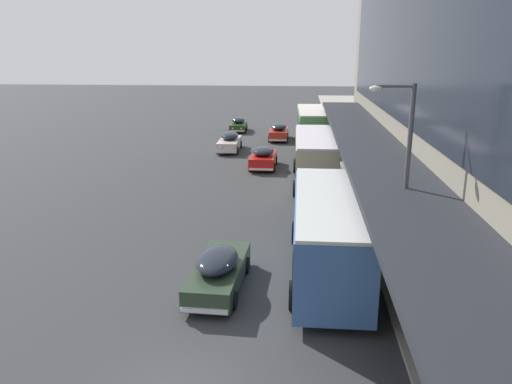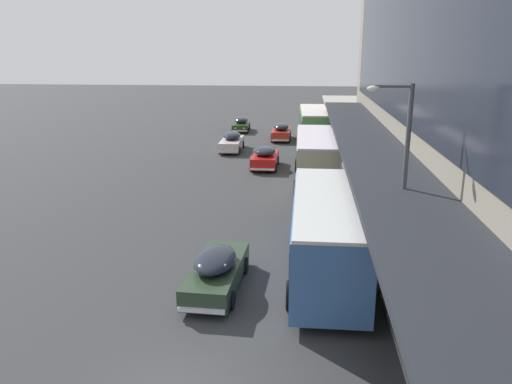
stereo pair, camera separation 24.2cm
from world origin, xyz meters
name	(u,v)px [view 2 (the right image)]	position (x,y,z in m)	size (l,w,h in m)	color
transit_bus_kerbside_front	(326,230)	(4.05, 7.71, 1.82)	(2.85, 9.45, 3.15)	#39619E
transit_bus_kerbside_rear	(316,156)	(3.81, 21.49, 1.87)	(2.81, 9.62, 3.26)	tan
transit_bus_kerbside_far	(314,125)	(3.84, 35.89, 1.91)	(2.97, 9.97, 3.33)	#4D9A52
sedan_lead_near	(281,132)	(0.68, 38.42, 0.82)	(1.93, 4.75, 1.68)	#B4281E
sedan_second_near	(265,157)	(0.13, 26.01, 0.80)	(1.95, 4.38, 1.63)	#B31612
sedan_second_mid	(216,270)	(0.06, 6.00, 0.76)	(1.94, 4.94, 1.54)	#293927
sedan_oncoming_rear	(232,142)	(-3.36, 32.52, 0.80)	(1.93, 5.02, 1.64)	beige
sedan_trailing_mid	(241,124)	(-3.98, 43.62, 0.75)	(1.97, 4.32, 1.53)	#233B15
pedestrian_at_kerb	(471,380)	(7.10, -0.24, 1.18)	(0.33, 0.61, 1.86)	black
street_lamp	(400,177)	(6.34, 6.11, 4.37)	(1.50, 0.28, 7.30)	#4C4C51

